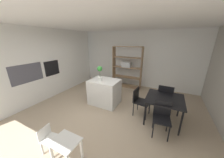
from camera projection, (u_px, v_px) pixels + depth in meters
The scene contains 15 objects.
ground_plane at pixel (102, 113), 3.79m from camera, with size 8.82×8.82×0.00m, color tan.
ceiling_slab at pixel (99, 20), 2.92m from camera, with size 6.42×6.02×0.06m.
back_partition at pixel (132, 59), 5.89m from camera, with size 6.42×0.06×2.72m, color white.
tall_cabinet_run_left at pixel (40, 65), 4.56m from camera, with size 0.65×5.43×2.72m, color white.
cabinet_niche_splashback at pixel (27, 73), 3.88m from camera, with size 0.01×1.02×0.63m.
built_in_oven at pixel (52, 68), 4.67m from camera, with size 0.06×0.60×0.58m.
kitchen_island at pixel (105, 92), 4.27m from camera, with size 1.04×0.79×0.92m, color white.
potted_plant_on_island at pixel (100, 72), 3.96m from camera, with size 0.18×0.18×0.52m.
open_bookshelf at pixel (126, 67), 5.69m from camera, with size 1.44×0.34×2.00m.
child_table at pixel (66, 145), 2.18m from camera, with size 0.52×0.42×0.49m.
child_chair_left at pixel (49, 138), 2.41m from camera, with size 0.35×0.35×0.57m.
dining_table at pixel (165, 100), 3.24m from camera, with size 0.98×0.99×0.74m.
dining_chair_near at pixel (162, 115), 2.85m from camera, with size 0.45×0.46×0.85m.
dining_chair_far at pixel (165, 97), 3.71m from camera, with size 0.44×0.44×0.94m.
dining_chair_island_side at pixel (139, 99), 3.60m from camera, with size 0.50×0.49×0.86m.
Camera 1 is at (1.74, -2.75, 2.27)m, focal length 18.49 mm.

